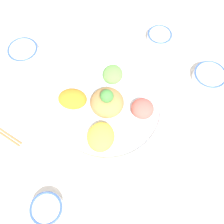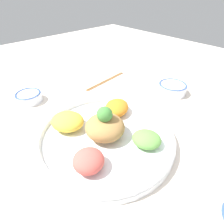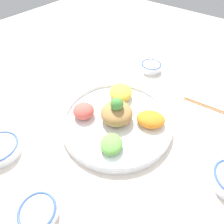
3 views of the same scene
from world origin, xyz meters
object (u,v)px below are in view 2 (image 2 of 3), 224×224
Objects in this scene: rice_bowl_plain at (29,97)px; sauce_bowl_red at (172,88)px; salad_platter at (104,134)px; chopsticks_pair_near at (106,81)px.

sauce_bowl_red is at bearing -36.40° from rice_bowl_plain.
salad_platter reaches higher than chopsticks_pair_near.
sauce_bowl_red is at bearing 3.07° from salad_platter.
rice_bowl_plain is at bearing 101.36° from salad_platter.
sauce_bowl_red is 0.57m from rice_bowl_plain.
chopsticks_pair_near is at bearing -11.97° from rice_bowl_plain.
salad_platter is at bearing -176.93° from sauce_bowl_red.
salad_platter is 0.39m from sauce_bowl_red.
chopsticks_pair_near is at bearing 115.49° from sauce_bowl_red.
salad_platter reaches higher than sauce_bowl_red.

